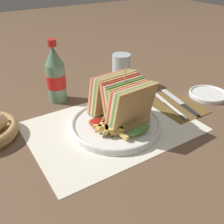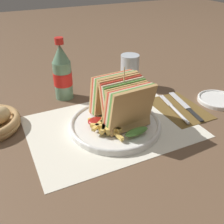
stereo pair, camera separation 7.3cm
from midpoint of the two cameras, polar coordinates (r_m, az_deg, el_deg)
The scene contains 12 objects.
ground_plane at distance 0.74m, azimuth 4.28°, elevation -3.72°, with size 4.00×4.00×0.00m, color brown.
placemat at distance 0.74m, azimuth 2.79°, elevation -3.24°, with size 0.46×0.33×0.00m.
plate_main at distance 0.74m, azimuth 3.53°, elevation -2.80°, with size 0.26×0.26×0.02m.
club_sandwich at distance 0.71m, azimuth 5.18°, elevation 2.12°, with size 0.13×0.19×0.17m.
fries_pile at distance 0.69m, azimuth 1.69°, elevation -3.13°, with size 0.07×0.13×0.02m.
ketchup_blob at distance 0.71m, azimuth -0.58°, elevation -2.11°, with size 0.05×0.04×0.02m.
napkin at distance 0.86m, azimuth 16.79°, elevation 0.71°, with size 0.13×0.19×0.00m.
fork at distance 0.83m, azimuth 16.26°, elevation 0.18°, with size 0.04×0.18×0.01m.
knife at distance 0.87m, azimuth 18.06°, elevation 1.19°, with size 0.05×0.19×0.00m.
coke_bottle_near at distance 0.87m, azimuth -8.38°, elevation 8.29°, with size 0.06×0.06×0.20m.
glass_near at distance 0.96m, azimuth 6.07°, elevation 8.86°, with size 0.07×0.07×0.12m.
side_saucer at distance 0.95m, azimuth 24.03°, elevation 2.47°, with size 0.13×0.13×0.01m.
Camera 2 is at (-0.28, -0.54, 0.42)m, focal length 42.00 mm.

